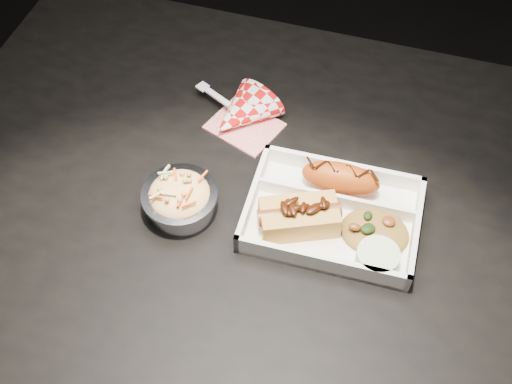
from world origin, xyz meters
TOP-DOWN VIEW (x-y plane):
  - floor at (0.00, 0.00)m, footprint 4.00×4.00m
  - dining_table at (0.00, 0.00)m, footprint 1.20×0.80m
  - food_tray at (0.07, -0.02)m, footprint 0.25×0.19m
  - fried_pastry at (0.07, 0.03)m, footprint 0.12×0.05m
  - hotdog at (0.03, -0.05)m, footprint 0.13×0.10m
  - fried_rice_mound at (0.14, -0.03)m, footprint 0.10×0.09m
  - cupcake_liner at (0.15, -0.08)m, footprint 0.06×0.06m
  - foil_coleslaw_cup at (-0.15, -0.07)m, footprint 0.11×0.11m
  - napkin_fork at (-0.12, 0.13)m, footprint 0.17×0.14m

SIDE VIEW (x-z plane):
  - floor at x=0.00m, z-range -0.05..0.00m
  - dining_table at x=0.00m, z-range 0.28..1.03m
  - food_tray at x=0.07m, z-range 0.74..0.78m
  - napkin_fork at x=-0.12m, z-range 0.72..0.82m
  - cupcake_liner at x=0.15m, z-range 0.76..0.79m
  - fried_rice_mound at x=0.14m, z-range 0.76..0.79m
  - foil_coleslaw_cup at x=-0.15m, z-range 0.75..0.82m
  - hotdog at x=0.03m, z-range 0.75..0.81m
  - fried_pastry at x=0.07m, z-range 0.76..0.81m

